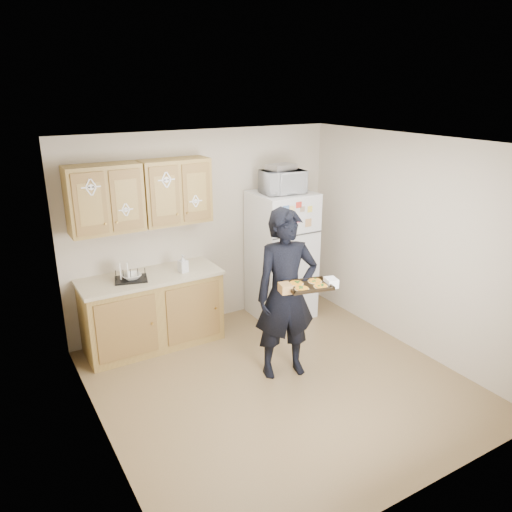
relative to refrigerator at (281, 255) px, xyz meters
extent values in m
plane|color=brown|center=(-0.95, -1.43, -0.85)|extent=(3.60, 3.60, 0.00)
plane|color=silver|center=(-0.95, -1.43, 1.65)|extent=(3.60, 3.60, 0.00)
cube|color=beige|center=(-0.95, 0.37, 0.40)|extent=(3.60, 0.04, 2.50)
cube|color=beige|center=(-0.95, -3.23, 0.40)|extent=(3.60, 0.04, 2.50)
cube|color=beige|center=(-2.75, -1.43, 0.40)|extent=(0.04, 3.60, 2.50)
cube|color=beige|center=(0.85, -1.43, 0.40)|extent=(0.04, 3.60, 2.50)
cube|color=silver|center=(0.00, 0.00, 0.00)|extent=(0.75, 0.70, 1.70)
cube|color=brown|center=(-1.80, 0.05, -0.42)|extent=(1.60, 0.60, 0.86)
cube|color=#B2A989|center=(-1.80, 0.05, 0.03)|extent=(1.64, 0.64, 0.04)
cube|color=brown|center=(-2.20, 0.18, 0.98)|extent=(0.80, 0.33, 0.75)
cube|color=brown|center=(-1.38, 0.18, 0.98)|extent=(0.80, 0.33, 0.75)
cube|color=#E1D14F|center=(0.52, 0.24, -0.69)|extent=(0.20, 0.07, 0.32)
imported|color=black|center=(-0.78, -1.26, 0.07)|extent=(0.76, 0.58, 1.84)
cube|color=black|center=(-0.71, -1.56, 0.26)|extent=(0.49, 0.41, 0.04)
cylinder|color=orange|center=(-0.82, -1.60, 0.27)|extent=(0.14, 0.14, 0.02)
cylinder|color=orange|center=(-0.63, -1.65, 0.27)|extent=(0.14, 0.14, 0.02)
cylinder|color=orange|center=(-0.79, -1.46, 0.27)|extent=(0.14, 0.14, 0.02)
cylinder|color=orange|center=(-0.59, -1.51, 0.27)|extent=(0.14, 0.14, 0.02)
imported|color=silver|center=(-0.03, -0.05, 1.00)|extent=(0.56, 0.40, 0.29)
cube|color=silver|center=(-0.04, -0.02, 1.18)|extent=(0.37, 0.28, 0.07)
cube|color=black|center=(-2.03, 0.02, 0.12)|extent=(0.41, 0.35, 0.14)
imported|color=white|center=(-2.03, 0.02, 0.09)|extent=(0.23, 0.23, 0.05)
imported|color=silver|center=(-1.42, -0.04, 0.16)|extent=(0.11, 0.12, 0.21)
camera|label=1|loc=(-3.49, -5.24, 2.15)|focal=35.00mm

